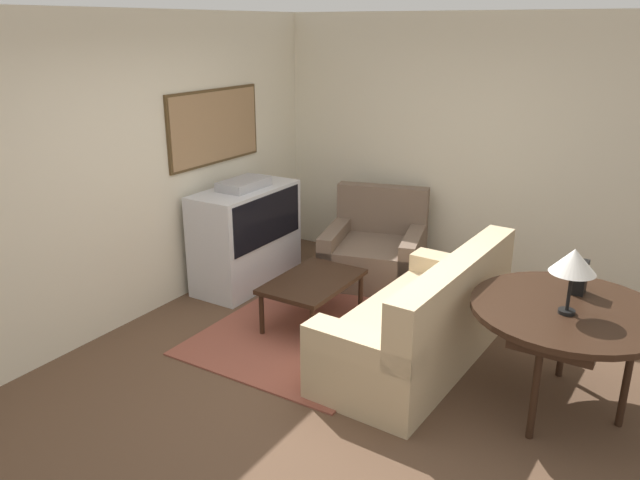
{
  "coord_description": "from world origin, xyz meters",
  "views": [
    {
      "loc": [
        -3.62,
        -2.07,
        2.58
      ],
      "look_at": [
        0.85,
        0.68,
        0.75
      ],
      "focal_mm": 35.0,
      "sensor_mm": 36.0,
      "label": 1
    }
  ],
  "objects_px": {
    "coffee_table": "(313,284)",
    "mantel_clock": "(580,277)",
    "console_table": "(568,316)",
    "couch": "(422,325)",
    "table_lamp": "(574,262)",
    "armchair": "(375,252)",
    "tv": "(246,235)"
  },
  "relations": [
    {
      "from": "coffee_table",
      "to": "mantel_clock",
      "type": "relative_size",
      "value": 3.95
    },
    {
      "from": "console_table",
      "to": "couch",
      "type": "bearing_deg",
      "value": 85.67
    },
    {
      "from": "couch",
      "to": "coffee_table",
      "type": "distance_m",
      "value": 1.11
    },
    {
      "from": "table_lamp",
      "to": "mantel_clock",
      "type": "bearing_deg",
      "value": -0.19
    },
    {
      "from": "table_lamp",
      "to": "mantel_clock",
      "type": "distance_m",
      "value": 0.45
    },
    {
      "from": "armchair",
      "to": "console_table",
      "type": "xyz_separation_m",
      "value": [
        -1.45,
        -2.18,
        0.42
      ]
    },
    {
      "from": "couch",
      "to": "armchair",
      "type": "bearing_deg",
      "value": -138.38
    },
    {
      "from": "tv",
      "to": "mantel_clock",
      "type": "bearing_deg",
      "value": -96.27
    },
    {
      "from": "couch",
      "to": "table_lamp",
      "type": "relative_size",
      "value": 4.39
    },
    {
      "from": "coffee_table",
      "to": "table_lamp",
      "type": "xyz_separation_m",
      "value": [
        -0.31,
        -2.17,
        0.75
      ]
    },
    {
      "from": "table_lamp",
      "to": "mantel_clock",
      "type": "relative_size",
      "value": 1.88
    },
    {
      "from": "coffee_table",
      "to": "armchair",
      "type": "bearing_deg",
      "value": 0.41
    },
    {
      "from": "coffee_table",
      "to": "mantel_clock",
      "type": "xyz_separation_m",
      "value": [
        0.08,
        -2.17,
        0.51
      ]
    },
    {
      "from": "tv",
      "to": "console_table",
      "type": "bearing_deg",
      "value": -101.15
    },
    {
      "from": "tv",
      "to": "console_table",
      "type": "xyz_separation_m",
      "value": [
        -0.64,
        -3.25,
        0.19
      ]
    },
    {
      "from": "couch",
      "to": "console_table",
      "type": "bearing_deg",
      "value": 88.27
    },
    {
      "from": "tv",
      "to": "mantel_clock",
      "type": "relative_size",
      "value": 4.99
    },
    {
      "from": "tv",
      "to": "table_lamp",
      "type": "xyz_separation_m",
      "value": [
        -0.74,
        -3.25,
        0.61
      ]
    },
    {
      "from": "mantel_clock",
      "to": "tv",
      "type": "bearing_deg",
      "value": 83.73
    },
    {
      "from": "table_lamp",
      "to": "armchair",
      "type": "bearing_deg",
      "value": 54.45
    },
    {
      "from": "console_table",
      "to": "mantel_clock",
      "type": "height_order",
      "value": "mantel_clock"
    },
    {
      "from": "tv",
      "to": "table_lamp",
      "type": "distance_m",
      "value": 3.39
    },
    {
      "from": "table_lamp",
      "to": "console_table",
      "type": "bearing_deg",
      "value": 0.78
    },
    {
      "from": "couch",
      "to": "armchair",
      "type": "height_order",
      "value": "armchair"
    },
    {
      "from": "tv",
      "to": "couch",
      "type": "xyz_separation_m",
      "value": [
        -0.56,
        -2.18,
        -0.2
      ]
    },
    {
      "from": "tv",
      "to": "coffee_table",
      "type": "bearing_deg",
      "value": -111.84
    },
    {
      "from": "coffee_table",
      "to": "table_lamp",
      "type": "distance_m",
      "value": 2.32
    },
    {
      "from": "coffee_table",
      "to": "console_table",
      "type": "distance_m",
      "value": 2.2
    },
    {
      "from": "armchair",
      "to": "coffee_table",
      "type": "bearing_deg",
      "value": -104.46
    },
    {
      "from": "console_table",
      "to": "mantel_clock",
      "type": "relative_size",
      "value": 5.4
    },
    {
      "from": "armchair",
      "to": "coffee_table",
      "type": "relative_size",
      "value": 1.27
    },
    {
      "from": "tv",
      "to": "armchair",
      "type": "relative_size",
      "value": 1.0
    }
  ]
}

